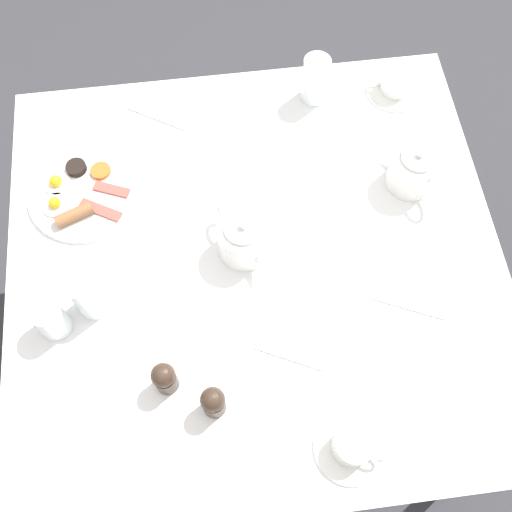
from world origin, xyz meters
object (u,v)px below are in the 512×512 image
(teapot_far, at_px, (414,170))
(water_glass_tall, at_px, (88,295))
(water_glass_short, at_px, (50,318))
(spoon_for_tea, at_px, (289,357))
(fork_spare, at_px, (407,306))
(breakfast_plate, at_px, (81,194))
(teapot_near, at_px, (243,238))
(wine_glass_spare, at_px, (315,80))
(fork_by_plate, at_px, (157,118))
(salt_grinder, at_px, (213,402))
(teacup_with_saucer_right, at_px, (396,83))
(pepper_grinder, at_px, (165,378))
(teacup_with_saucer_left, at_px, (352,446))
(knife_by_plate, at_px, (85,465))

(teapot_far, bearing_deg, water_glass_tall, 90.69)
(teapot_far, distance_m, water_glass_short, 0.88)
(water_glass_tall, relative_size, spoon_for_tea, 0.90)
(water_glass_short, relative_size, fork_spare, 0.66)
(teapot_far, xyz_separation_m, water_glass_tall, (-0.23, 0.76, 0.01))
(breakfast_plate, distance_m, teapot_near, 0.41)
(water_glass_tall, height_order, wine_glass_spare, water_glass_tall)
(wine_glass_spare, xyz_separation_m, spoon_for_tea, (-0.68, 0.17, -0.06))
(wine_glass_spare, height_order, fork_by_plate, wine_glass_spare)
(breakfast_plate, distance_m, water_glass_short, 0.33)
(breakfast_plate, height_order, salt_grinder, salt_grinder)
(fork_by_plate, relative_size, fork_spare, 0.96)
(teapot_far, height_order, wine_glass_spare, wine_glass_spare)
(teacup_with_saucer_right, xyz_separation_m, wine_glass_spare, (0.01, 0.21, 0.04))
(teapot_near, bearing_deg, water_glass_short, -100.61)
(fork_by_plate, bearing_deg, pepper_grinder, 178.69)
(breakfast_plate, distance_m, fork_by_plate, 0.28)
(teacup_with_saucer_left, height_order, fork_spare, teacup_with_saucer_left)
(teapot_near, bearing_deg, teapot_far, 78.58)
(pepper_grinder, xyz_separation_m, fork_spare, (0.11, -0.53, -0.05))
(teacup_with_saucer_right, distance_m, fork_by_plate, 0.62)
(teapot_far, distance_m, teacup_with_saucer_right, 0.28)
(pepper_grinder, bearing_deg, spoon_for_tea, -84.47)
(pepper_grinder, bearing_deg, teapot_far, -55.64)
(breakfast_plate, bearing_deg, water_glass_tall, -174.55)
(teapot_near, xyz_separation_m, pepper_grinder, (-0.29, 0.19, -0.00))
(spoon_for_tea, bearing_deg, fork_by_plate, 20.18)
(water_glass_short, distance_m, salt_grinder, 0.39)
(water_glass_short, xyz_separation_m, fork_spare, (-0.05, -0.76, -0.05))
(pepper_grinder, bearing_deg, wine_glass_spare, -31.08)
(spoon_for_tea, bearing_deg, teapot_near, 14.03)
(water_glass_short, bearing_deg, fork_spare, -93.81)
(water_glass_short, relative_size, pepper_grinder, 1.01)
(fork_by_plate, relative_size, knife_by_plate, 0.71)
(wine_glass_spare, distance_m, fork_by_plate, 0.41)
(teapot_near, distance_m, water_glass_short, 0.44)
(breakfast_plate, xyz_separation_m, pepper_grinder, (-0.48, -0.17, 0.04))
(breakfast_plate, relative_size, teacup_with_saucer_left, 1.78)
(water_glass_tall, xyz_separation_m, pepper_grinder, (-0.19, -0.15, -0.01))
(teapot_far, xyz_separation_m, wine_glass_spare, (0.29, 0.19, 0.01))
(wine_glass_spare, distance_m, fork_spare, 0.61)
(teacup_with_saucer_right, xyz_separation_m, water_glass_tall, (-0.50, 0.78, 0.04))
(pepper_grinder, height_order, salt_grinder, same)
(knife_by_plate, bearing_deg, salt_grinder, -73.03)
(teapot_far, xyz_separation_m, salt_grinder, (-0.48, 0.52, -0.00))
(water_glass_tall, xyz_separation_m, wine_glass_spare, (0.51, -0.57, -0.00))
(water_glass_short, height_order, pepper_grinder, water_glass_short)
(pepper_grinder, distance_m, knife_by_plate, 0.23)
(teapot_far, bearing_deg, teapot_near, 91.06)
(teacup_with_saucer_left, xyz_separation_m, spoon_for_tea, (0.20, 0.09, -0.03))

